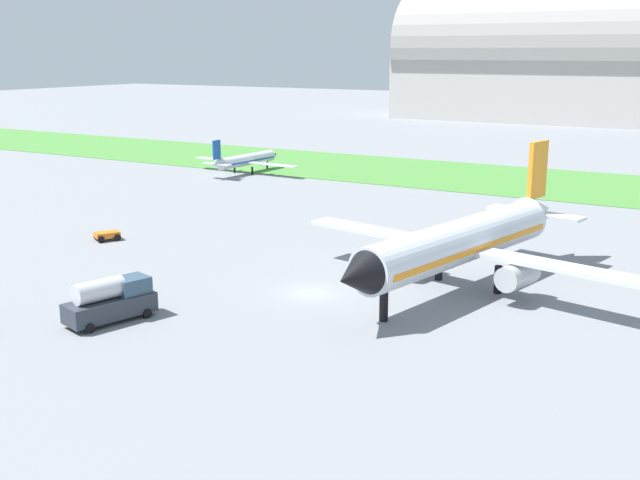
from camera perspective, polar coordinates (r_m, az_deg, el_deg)
name	(u,v)px	position (r m, az deg, el deg)	size (l,w,h in m)	color
ground_plane	(311,293)	(62.37, -0.71, -3.93)	(600.00, 600.00, 0.00)	gray
grass_taxiway_strip	(526,181)	(119.77, 14.97, 4.23)	(360.00, 28.00, 0.08)	#478438
airplane_midfield_jet	(463,242)	(63.37, 10.51, -0.13)	(31.08, 30.67, 11.08)	silver
airplane_taxiing_turboprop	(245,160)	(123.50, -5.55, 5.92)	(19.86, 17.01, 5.95)	silver
baggage_cart_midfield	(107,235)	(82.31, -15.48, 0.36)	(2.68, 2.93, 0.90)	orange
fuel_truck_by_runway	(111,300)	(57.56, -15.20, -4.31)	(4.09, 6.91, 3.29)	#2D333D
hangar_distant	(525,62)	(228.64, 14.91, 12.64)	(69.35, 32.68, 36.13)	#BCB7B2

